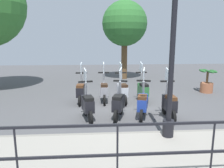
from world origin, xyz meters
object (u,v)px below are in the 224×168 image
Objects in this scene: scooter_near_2 at (119,103)px; tree_distant at (125,24)px; scooter_near_3 at (88,104)px; scooter_far_3 at (81,91)px; scooter_near_0 at (169,104)px; scooter_far_0 at (143,90)px; scooter_near_1 at (143,103)px; potted_palm at (207,83)px; scooter_far_1 at (122,90)px; scooter_far_2 at (104,90)px; lamp_post_near at (172,59)px.

tree_distant is at bearing 8.26° from scooter_near_2.
scooter_far_3 is (1.79, 0.33, 0.00)m from scooter_near_3.
scooter_near_2 is at bearing -140.59° from scooter_far_3.
scooter_near_0 is at bearing -120.79° from scooter_far_3.
scooter_near_0 and scooter_far_0 have the same top height.
scooter_far_0 is at bearing 3.38° from scooter_near_1.
scooter_near_2 is 2.15m from scooter_far_3.
potted_palm is 0.69× the size of scooter_near_3.
scooter_far_0 is 1.00× the size of scooter_far_1.
tree_distant is 3.04× the size of scooter_far_2.
scooter_near_2 is (0.02, 0.74, 0.00)m from scooter_near_1.
lamp_post_near is 2.46m from scooter_near_2.
scooter_far_3 is (-1.34, 5.66, 0.04)m from potted_palm.
scooter_far_3 is (-5.20, 2.31, -2.82)m from tree_distant.
scooter_near_0 is (1.52, -0.52, -1.49)m from lamp_post_near.
scooter_far_3 is (0.05, 1.58, 0.00)m from scooter_far_1.
lamp_post_near is at bearing 179.84° from tree_distant.
scooter_far_1 is (-5.25, 0.72, -2.82)m from tree_distant.
potted_palm is 3.54m from scooter_far_0.
scooter_near_2 is at bearing -167.59° from scooter_far_2.
scooter_far_3 is (-0.05, 0.88, 0.00)m from scooter_far_2.
lamp_post_near is 0.88× the size of tree_distant.
potted_palm is 0.69× the size of scooter_far_0.
scooter_far_2 is (1.84, -0.56, 0.00)m from scooter_near_3.
scooter_near_0 and scooter_near_1 have the same top height.
scooter_far_0 is 1.00× the size of scooter_far_3.
scooter_far_3 reaches higher than potted_palm.
tree_distant reaches higher than scooter_far_1.
scooter_far_0 is (-1.36, 3.27, 0.04)m from potted_palm.
potted_palm is (-3.86, -3.35, -2.86)m from tree_distant.
scooter_near_1 is 1.00× the size of scooter_near_3.
scooter_far_1 is at bearing 172.16° from tree_distant.
scooter_near_0 is at bearing -79.11° from scooter_near_2.
scooter_far_0 is (1.74, -0.37, 0.00)m from scooter_near_1.
scooter_near_2 is 2.05m from scooter_far_0.
scooter_near_3 is at bearing 163.40° from scooter_far_2.
scooter_near_3 is at bearing -166.34° from scooter_far_3.
tree_distant is 3.04× the size of scooter_far_1.
scooter_far_3 is at bearing 93.60° from scooter_far_2.
scooter_far_2 is at bearing 47.37° from scooter_near_1.
scooter_far_0 is at bearing 13.20° from scooter_near_0.
lamp_post_near is 3.74m from scooter_far_1.
scooter_near_0 is 2.74m from scooter_far_2.
tree_distant is 7.57m from scooter_near_2.
scooter_near_0 is 2.21m from scooter_far_1.
scooter_near_3 and scooter_far_3 have the same top height.
lamp_post_near reaches higher than scooter_near_0.
scooter_near_0 and scooter_far_3 have the same top height.
tree_distant reaches higher than scooter_near_1.
scooter_near_0 and scooter_far_2 have the same top height.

